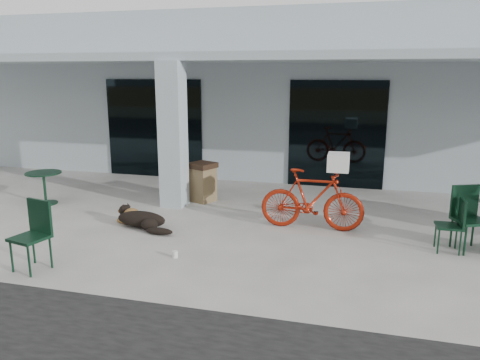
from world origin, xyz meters
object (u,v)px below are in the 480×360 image
(dog, at_px, (141,218))
(cafe_chair_far_b, at_px, (449,225))
(bicycle, at_px, (312,199))
(trash_receptacle, at_px, (203,182))
(cafe_table_near, at_px, (45,188))
(cafe_chair_far_a, at_px, (471,220))
(cafe_chair_near, at_px, (30,237))

(dog, relative_size, cafe_chair_far_b, 1.25)
(bicycle, distance_m, cafe_chair_far_b, 2.36)
(dog, xyz_separation_m, cafe_chair_far_b, (5.41, 0.21, 0.26))
(dog, distance_m, cafe_chair_far_b, 5.42)
(cafe_chair_far_b, relative_size, trash_receptacle, 1.00)
(cafe_table_near, relative_size, cafe_chair_far_a, 0.72)
(trash_receptacle, bearing_deg, cafe_chair_near, -105.36)
(cafe_table_near, distance_m, cafe_chair_far_b, 8.29)
(dog, xyz_separation_m, cafe_table_near, (-2.84, 0.96, 0.18))
(bicycle, bearing_deg, trash_receptacle, 62.13)
(cafe_chair_near, bearing_deg, cafe_chair_far_a, 34.41)
(dog, bearing_deg, cafe_chair_far_a, 26.53)
(bicycle, xyz_separation_m, dog, (-3.12, -0.76, -0.39))
(cafe_chair_far_b, bearing_deg, cafe_chair_far_a, 107.77)
(dog, bearing_deg, trash_receptacle, 100.07)
(dog, distance_m, cafe_chair_near, 2.33)
(cafe_chair_far_b, bearing_deg, dog, -88.96)
(bicycle, distance_m, cafe_chair_near, 4.82)
(cafe_chair_near, height_order, trash_receptacle, cafe_chair_near)
(cafe_table_near, distance_m, cafe_chair_far_a, 8.62)
(bicycle, bearing_deg, dog, 102.84)
(bicycle, xyz_separation_m, cafe_chair_far_b, (2.29, -0.55, -0.13))
(cafe_chair_far_a, bearing_deg, cafe_table_near, 153.05)
(cafe_table_near, relative_size, trash_receptacle, 0.87)
(dog, bearing_deg, cafe_table_near, -175.46)
(dog, xyz_separation_m, trash_receptacle, (0.49, 2.10, 0.26))
(cafe_table_near, height_order, trash_receptacle, trash_receptacle)
(bicycle, bearing_deg, cafe_table_near, 87.19)
(bicycle, xyz_separation_m, cafe_chair_far_a, (2.64, -0.44, -0.04))
(dog, relative_size, cafe_chair_near, 1.07)
(cafe_table_near, relative_size, cafe_chair_near, 0.74)
(bicycle, bearing_deg, cafe_chair_near, 127.01)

